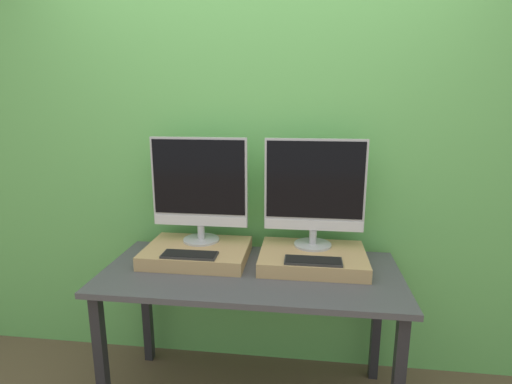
# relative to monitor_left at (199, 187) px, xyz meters

# --- Properties ---
(wall_back) EXTENTS (8.00, 0.04, 2.60)m
(wall_back) POSITION_rel_monitor_left_xyz_m (0.31, 0.20, 0.14)
(wall_back) COLOR #66B75B
(wall_back) RESTS_ON ground_plane
(workbench) EXTENTS (1.52, 0.69, 0.78)m
(workbench) POSITION_rel_monitor_left_xyz_m (0.31, -0.21, -0.48)
(workbench) COLOR #47474C
(workbench) RESTS_ON ground_plane
(wooden_riser_left) EXTENTS (0.55, 0.41, 0.07)m
(wooden_riser_left) POSITION_rel_monitor_left_xyz_m (0.00, -0.09, -0.35)
(wooden_riser_left) COLOR tan
(wooden_riser_left) RESTS_ON workbench
(monitor_left) EXTENTS (0.53, 0.20, 0.59)m
(monitor_left) POSITION_rel_monitor_left_xyz_m (0.00, 0.00, 0.00)
(monitor_left) COLOR #B2B2B7
(monitor_left) RESTS_ON wooden_riser_left
(keyboard_left) EXTENTS (0.28, 0.11, 0.01)m
(keyboard_left) POSITION_rel_monitor_left_xyz_m (0.00, -0.23, -0.31)
(keyboard_left) COLOR #2D2D2D
(keyboard_left) RESTS_ON wooden_riser_left
(wooden_riser_right) EXTENTS (0.55, 0.41, 0.07)m
(wooden_riser_right) POSITION_rel_monitor_left_xyz_m (0.63, -0.09, -0.35)
(wooden_riser_right) COLOR tan
(wooden_riser_right) RESTS_ON workbench
(monitor_right) EXTENTS (0.53, 0.20, 0.59)m
(monitor_right) POSITION_rel_monitor_left_xyz_m (0.63, 0.00, 0.00)
(monitor_right) COLOR #B2B2B7
(monitor_right) RESTS_ON wooden_riser_right
(keyboard_right) EXTENTS (0.28, 0.11, 0.01)m
(keyboard_right) POSITION_rel_monitor_left_xyz_m (0.63, -0.23, -0.31)
(keyboard_right) COLOR #2D2D2D
(keyboard_right) RESTS_ON wooden_riser_right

